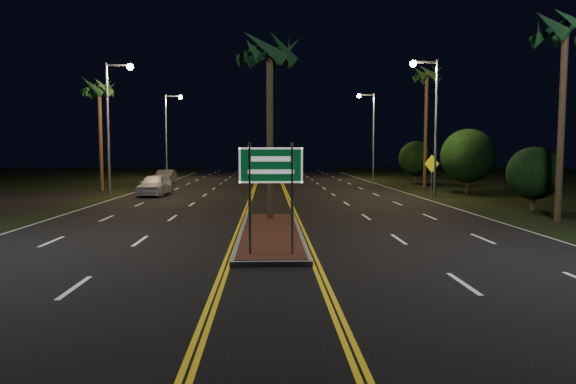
{
  "coord_description": "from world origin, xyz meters",
  "views": [
    {
      "loc": [
        -0.08,
        -11.65,
        3.13
      ],
      "look_at": [
        0.5,
        3.32,
        1.9
      ],
      "focal_mm": 32.0,
      "sensor_mm": 36.0,
      "label": 1
    }
  ],
  "objects_px": {
    "streetlight_left_far": "(170,126)",
    "streetlight_right_mid": "(430,112)",
    "highway_sign": "(271,176)",
    "warning_sign": "(432,169)",
    "median_island": "(270,233)",
    "palm_left_far": "(99,89)",
    "car_near": "(154,183)",
    "car_far": "(165,176)",
    "palm_median": "(270,52)",
    "streetlight_right_far": "(370,126)",
    "palm_right_far": "(427,76)",
    "shrub_mid": "(468,156)",
    "palm_right_near": "(566,29)",
    "streetlight_left_mid": "(113,113)",
    "shrub_far": "(416,158)",
    "shrub_near": "(534,173)"
  },
  "relations": [
    {
      "from": "streetlight_right_mid",
      "to": "car_near",
      "type": "distance_m",
      "value": 19.24
    },
    {
      "from": "palm_median",
      "to": "highway_sign",
      "type": "bearing_deg",
      "value": -90.0
    },
    {
      "from": "palm_left_far",
      "to": "palm_right_far",
      "type": "distance_m",
      "value": 25.72
    },
    {
      "from": "shrub_near",
      "to": "warning_sign",
      "type": "relative_size",
      "value": 1.18
    },
    {
      "from": "shrub_mid",
      "to": "shrub_far",
      "type": "height_order",
      "value": "shrub_mid"
    },
    {
      "from": "streetlight_right_far",
      "to": "warning_sign",
      "type": "height_order",
      "value": "streetlight_right_far"
    },
    {
      "from": "palm_right_near",
      "to": "car_near",
      "type": "xyz_separation_m",
      "value": [
        -20.42,
        13.92,
        -7.36
      ]
    },
    {
      "from": "highway_sign",
      "to": "shrub_mid",
      "type": "relative_size",
      "value": 0.69
    },
    {
      "from": "shrub_near",
      "to": "shrub_mid",
      "type": "xyz_separation_m",
      "value": [
        0.5,
        10.0,
        0.78
      ]
    },
    {
      "from": "median_island",
      "to": "palm_median",
      "type": "xyz_separation_m",
      "value": [
        0.0,
        3.5,
        7.19
      ]
    },
    {
      "from": "highway_sign",
      "to": "streetlight_left_mid",
      "type": "height_order",
      "value": "streetlight_left_mid"
    },
    {
      "from": "palm_right_far",
      "to": "highway_sign",
      "type": "bearing_deg",
      "value": -115.2
    },
    {
      "from": "highway_sign",
      "to": "streetlight_left_mid",
      "type": "xyz_separation_m",
      "value": [
        -10.61,
        21.2,
        3.25
      ]
    },
    {
      "from": "streetlight_right_far",
      "to": "palm_right_far",
      "type": "bearing_deg",
      "value": -79.67
    },
    {
      "from": "shrub_near",
      "to": "streetlight_right_far",
      "type": "bearing_deg",
      "value": 95.89
    },
    {
      "from": "shrub_near",
      "to": "palm_median",
      "type": "bearing_deg",
      "value": -165.47
    },
    {
      "from": "highway_sign",
      "to": "palm_left_far",
      "type": "bearing_deg",
      "value": 116.92
    },
    {
      "from": "streetlight_left_far",
      "to": "streetlight_right_mid",
      "type": "relative_size",
      "value": 1.0
    },
    {
      "from": "palm_right_near",
      "to": "shrub_near",
      "type": "bearing_deg",
      "value": 75.96
    },
    {
      "from": "highway_sign",
      "to": "palm_right_far",
      "type": "distance_m",
      "value": 30.81
    },
    {
      "from": "shrub_mid",
      "to": "streetlight_right_far",
      "type": "bearing_deg",
      "value": 100.66
    },
    {
      "from": "streetlight_right_mid",
      "to": "shrub_near",
      "type": "height_order",
      "value": "streetlight_right_mid"
    },
    {
      "from": "car_near",
      "to": "car_far",
      "type": "relative_size",
      "value": 1.11
    },
    {
      "from": "palm_median",
      "to": "streetlight_left_far",
      "type": "bearing_deg",
      "value": 107.58
    },
    {
      "from": "median_island",
      "to": "streetlight_right_mid",
      "type": "distance_m",
      "value": 19.2
    },
    {
      "from": "palm_right_far",
      "to": "warning_sign",
      "type": "relative_size",
      "value": 3.68
    },
    {
      "from": "streetlight_left_mid",
      "to": "shrub_far",
      "type": "height_order",
      "value": "streetlight_left_mid"
    },
    {
      "from": "streetlight_left_far",
      "to": "car_far",
      "type": "xyz_separation_m",
      "value": [
        1.11,
        -8.31,
        -4.89
      ]
    },
    {
      "from": "streetlight_left_far",
      "to": "shrub_far",
      "type": "height_order",
      "value": "streetlight_left_far"
    },
    {
      "from": "car_near",
      "to": "car_far",
      "type": "bearing_deg",
      "value": 99.57
    },
    {
      "from": "shrub_mid",
      "to": "car_far",
      "type": "xyz_separation_m",
      "value": [
        -23.5,
        11.69,
        -1.96
      ]
    },
    {
      "from": "streetlight_left_mid",
      "to": "palm_median",
      "type": "xyz_separation_m",
      "value": [
        10.61,
        -13.5,
        1.62
      ]
    },
    {
      "from": "shrub_far",
      "to": "highway_sign",
      "type": "bearing_deg",
      "value": -112.57
    },
    {
      "from": "streetlight_left_mid",
      "to": "palm_right_near",
      "type": "bearing_deg",
      "value": -31.2
    },
    {
      "from": "shrub_mid",
      "to": "median_island",
      "type": "bearing_deg",
      "value": -129.47
    },
    {
      "from": "highway_sign",
      "to": "car_near",
      "type": "relative_size",
      "value": 0.62
    },
    {
      "from": "shrub_far",
      "to": "car_far",
      "type": "distance_m",
      "value": 23.35
    },
    {
      "from": "car_far",
      "to": "shrub_far",
      "type": "bearing_deg",
      "value": 1.0
    },
    {
      "from": "streetlight_left_mid",
      "to": "palm_left_far",
      "type": "bearing_deg",
      "value": 118.67
    },
    {
      "from": "streetlight_right_far",
      "to": "car_far",
      "type": "relative_size",
      "value": 1.95
    },
    {
      "from": "shrub_near",
      "to": "warning_sign",
      "type": "bearing_deg",
      "value": 108.55
    },
    {
      "from": "streetlight_right_far",
      "to": "palm_right_far",
      "type": "xyz_separation_m",
      "value": [
        2.19,
        -12.0,
        3.49
      ]
    },
    {
      "from": "highway_sign",
      "to": "warning_sign",
      "type": "bearing_deg",
      "value": 60.7
    },
    {
      "from": "streetlight_left_mid",
      "to": "streetlight_right_far",
      "type": "height_order",
      "value": "same"
    },
    {
      "from": "median_island",
      "to": "warning_sign",
      "type": "height_order",
      "value": "warning_sign"
    },
    {
      "from": "median_island",
      "to": "palm_left_far",
      "type": "height_order",
      "value": "palm_left_far"
    },
    {
      "from": "streetlight_left_mid",
      "to": "warning_sign",
      "type": "bearing_deg",
      "value": -5.22
    },
    {
      "from": "streetlight_right_mid",
      "to": "palm_right_far",
      "type": "height_order",
      "value": "palm_right_far"
    },
    {
      "from": "streetlight_left_far",
      "to": "car_far",
      "type": "relative_size",
      "value": 1.95
    },
    {
      "from": "streetlight_left_far",
      "to": "palm_right_near",
      "type": "distance_m",
      "value": 41.19
    }
  ]
}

